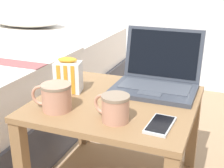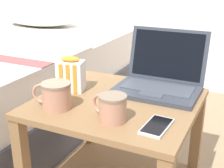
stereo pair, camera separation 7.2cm
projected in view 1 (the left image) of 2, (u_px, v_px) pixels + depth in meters
name	position (u px, v px, depth m)	size (l,w,h in m)	color
bedside_table	(116.00, 142.00, 1.25)	(0.60, 0.55, 0.51)	olive
laptop	(157.00, 78.00, 1.29)	(0.33, 0.28, 0.23)	#333842
mug_front_left	(115.00, 107.00, 1.01)	(0.13, 0.09, 0.09)	tan
mug_front_right	(56.00, 96.00, 1.09)	(0.15, 0.11, 0.10)	tan
snack_bag	(68.00, 76.00, 1.25)	(0.12, 0.09, 0.14)	white
cell_phone	(160.00, 125.00, 0.99)	(0.08, 0.14, 0.01)	#B7BABC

